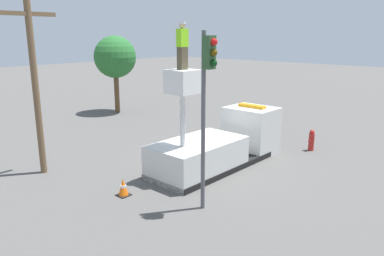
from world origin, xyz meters
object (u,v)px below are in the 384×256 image
Objects in this scene: worker at (182,46)px; fire_hydrant at (311,140)px; tree_left_bg at (115,57)px; bucket_truck at (220,145)px; traffic_cone_rear at (123,188)px; utility_pole at (35,82)px; traffic_light_pole at (207,87)px.

worker is 8.82m from fire_hydrant.
bucket_truck is at bearing -107.40° from tree_left_bg.
worker is at bearing -116.58° from tree_left_bg.
traffic_cone_rear is at bearing 164.70° from fire_hydrant.
utility_pole reaches higher than traffic_cone_rear.
bucket_truck is 1.00× the size of utility_pole.
worker reaches higher than tree_left_bg.
tree_left_bg is (6.44, 12.86, -1.22)m from worker.
traffic_light_pole reaches higher than fire_hydrant.
traffic_light_pole is 4.93m from traffic_cone_rear.
traffic_light_pole is at bearing -74.99° from utility_pole.
traffic_light_pole reaches higher than bucket_truck.
traffic_cone_rear is at bearing -126.26° from tree_left_bg.
utility_pole is (-9.85, -7.94, -0.22)m from tree_left_bg.
worker is at bearing -10.98° from traffic_cone_rear.
traffic_cone_rear is 15.77m from tree_left_bg.
traffic_light_pole is 5.41× the size of fire_hydrant.
traffic_light_pole is 0.82× the size of utility_pole.
bucket_truck is 1.21× the size of traffic_light_pole.
bucket_truck is 1.25× the size of tree_left_bg.
fire_hydrant is (7.11, -2.15, -4.75)m from worker.
bucket_truck reaches higher than traffic_cone_rear.
utility_pole is (-10.53, 7.07, 3.31)m from fire_hydrant.
traffic_light_pole is 7.59m from utility_pole.
bucket_truck is at bearing 155.41° from fire_hydrant.
worker is 1.62× the size of fire_hydrant.
utility_pole is at bearing 105.01° from traffic_light_pole.
traffic_light_pole reaches higher than tree_left_bg.
traffic_light_pole is at bearing -117.32° from tree_left_bg.
utility_pole is (-0.79, 4.41, 3.54)m from traffic_cone_rear.
traffic_light_pole is 9.28m from fire_hydrant.
utility_pole is (-5.82, 4.92, 2.94)m from bucket_truck.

